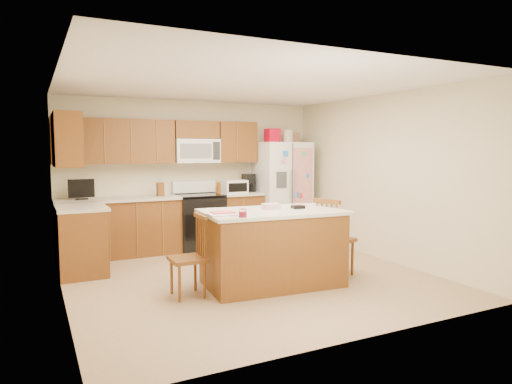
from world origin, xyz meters
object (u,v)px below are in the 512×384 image
refrigerator (282,191)px  island (272,247)px  windsor_chair_back (244,242)px  stove (199,220)px  windsor_chair_left (189,258)px  windsor_chair_right (333,239)px

refrigerator → island: (-1.45, -2.33, -0.45)m
refrigerator → windsor_chair_back: size_ratio=2.22×
island → windsor_chair_back: size_ratio=1.94×
stove → refrigerator: bearing=-2.3°
windsor_chair_left → windsor_chair_back: bearing=31.0°
windsor_chair_left → island: bearing=-1.9°
stove → windsor_chair_right: 2.59m
refrigerator → windsor_chair_right: (-0.52, -2.31, -0.43)m
refrigerator → windsor_chair_left: refrigerator is taller
island → windsor_chair_right: (0.94, 0.03, 0.02)m
stove → island: bearing=-87.2°
refrigerator → windsor_chair_back: 2.37m
refrigerator → island: refrigerator is taller
refrigerator → windsor_chair_right: 2.40m
windsor_chair_right → island: bearing=-178.3°
windsor_chair_left → refrigerator: bearing=42.5°
windsor_chair_left → windsor_chair_right: bearing=-0.2°
island → stove: bearing=92.8°
island → windsor_chair_right: 0.94m
island → windsor_chair_left: island is taller
stove → windsor_chair_right: stove is taller
stove → windsor_chair_back: (0.02, -1.79, -0.04)m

